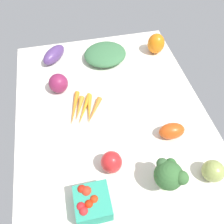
{
  "coord_description": "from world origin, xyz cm",
  "views": [
    {
      "loc": [
        -57.53,
        12.74,
        79.44
      ],
      "look_at": [
        0.0,
        0.0,
        4.0
      ],
      "focal_mm": 38.7,
      "sensor_mm": 36.0,
      "label": 1
    }
  ],
  "objects_px": {
    "broccoli_head": "(169,174)",
    "bell_pepper_orange": "(156,44)",
    "carrot_bunch": "(84,109)",
    "heirloom_tomato_green": "(213,171)",
    "bell_pepper_red": "(111,162)",
    "red_onion_center": "(58,83)",
    "eggplant": "(54,55)",
    "berry_basket": "(92,203)",
    "leafy_greens_clump": "(105,54)",
    "roma_tomato": "(172,131)"
  },
  "relations": [
    {
      "from": "carrot_bunch",
      "to": "eggplant",
      "type": "xyz_separation_m",
      "value": [
        0.35,
        0.09,
        0.02
      ]
    },
    {
      "from": "heirloom_tomato_green",
      "to": "berry_basket",
      "type": "height_order",
      "value": "berry_basket"
    },
    {
      "from": "leafy_greens_clump",
      "to": "eggplant",
      "type": "distance_m",
      "value": 0.25
    },
    {
      "from": "roma_tomato",
      "to": "eggplant",
      "type": "bearing_deg",
      "value": -51.69
    },
    {
      "from": "red_onion_center",
      "to": "berry_basket",
      "type": "xyz_separation_m",
      "value": [
        -0.52,
        -0.06,
        -0.0
      ]
    },
    {
      "from": "carrot_bunch",
      "to": "heirloom_tomato_green",
      "type": "height_order",
      "value": "heirloom_tomato_green"
    },
    {
      "from": "bell_pepper_orange",
      "to": "eggplant",
      "type": "bearing_deg",
      "value": 84.57
    },
    {
      "from": "eggplant",
      "to": "heirloom_tomato_green",
      "type": "bearing_deg",
      "value": 74.03
    },
    {
      "from": "berry_basket",
      "to": "roma_tomato",
      "type": "bearing_deg",
      "value": -59.45
    },
    {
      "from": "red_onion_center",
      "to": "berry_basket",
      "type": "bearing_deg",
      "value": -173.86
    },
    {
      "from": "leafy_greens_clump",
      "to": "berry_basket",
      "type": "height_order",
      "value": "berry_basket"
    },
    {
      "from": "broccoli_head",
      "to": "bell_pepper_red",
      "type": "bearing_deg",
      "value": 58.54
    },
    {
      "from": "bell_pepper_red",
      "to": "berry_basket",
      "type": "height_order",
      "value": "bell_pepper_red"
    },
    {
      "from": "red_onion_center",
      "to": "bell_pepper_red",
      "type": "bearing_deg",
      "value": -160.78
    },
    {
      "from": "heirloom_tomato_green",
      "to": "bell_pepper_orange",
      "type": "height_order",
      "value": "bell_pepper_orange"
    },
    {
      "from": "heirloom_tomato_green",
      "to": "roma_tomato",
      "type": "xyz_separation_m",
      "value": [
        0.18,
        0.07,
        -0.01
      ]
    },
    {
      "from": "red_onion_center",
      "to": "roma_tomato",
      "type": "relative_size",
      "value": 0.85
    },
    {
      "from": "leafy_greens_clump",
      "to": "red_onion_center",
      "type": "relative_size",
      "value": 2.47
    },
    {
      "from": "roma_tomato",
      "to": "red_onion_center",
      "type": "bearing_deg",
      "value": -38.23
    },
    {
      "from": "broccoli_head",
      "to": "bell_pepper_orange",
      "type": "bearing_deg",
      "value": -16.04
    },
    {
      "from": "carrot_bunch",
      "to": "red_onion_center",
      "type": "bearing_deg",
      "value": 31.98
    },
    {
      "from": "eggplant",
      "to": "bell_pepper_orange",
      "type": "bearing_deg",
      "value": 125.5
    },
    {
      "from": "carrot_bunch",
      "to": "bell_pepper_red",
      "type": "xyz_separation_m",
      "value": [
        -0.27,
        -0.06,
        0.03
      ]
    },
    {
      "from": "carrot_bunch",
      "to": "bell_pepper_orange",
      "type": "height_order",
      "value": "bell_pepper_orange"
    },
    {
      "from": "berry_basket",
      "to": "roma_tomato",
      "type": "distance_m",
      "value": 0.38
    },
    {
      "from": "carrot_bunch",
      "to": "heirloom_tomato_green",
      "type": "relative_size",
      "value": 2.49
    },
    {
      "from": "broccoli_head",
      "to": "bell_pepper_orange",
      "type": "xyz_separation_m",
      "value": [
        0.66,
        -0.19,
        -0.03
      ]
    },
    {
      "from": "broccoli_head",
      "to": "bell_pepper_orange",
      "type": "distance_m",
      "value": 0.69
    },
    {
      "from": "carrot_bunch",
      "to": "bell_pepper_orange",
      "type": "relative_size",
      "value": 1.78
    },
    {
      "from": "heirloom_tomato_green",
      "to": "broccoli_head",
      "type": "relative_size",
      "value": 0.58
    },
    {
      "from": "broccoli_head",
      "to": "berry_basket",
      "type": "distance_m",
      "value": 0.25
    },
    {
      "from": "leafy_greens_clump",
      "to": "bell_pepper_red",
      "type": "distance_m",
      "value": 0.58
    },
    {
      "from": "carrot_bunch",
      "to": "bell_pepper_red",
      "type": "relative_size",
      "value": 2.21
    },
    {
      "from": "carrot_bunch",
      "to": "bell_pepper_red",
      "type": "height_order",
      "value": "bell_pepper_red"
    },
    {
      "from": "eggplant",
      "to": "broccoli_head",
      "type": "height_order",
      "value": "broccoli_head"
    },
    {
      "from": "bell_pepper_red",
      "to": "berry_basket",
      "type": "distance_m",
      "value": 0.14
    },
    {
      "from": "bell_pepper_orange",
      "to": "berry_basket",
      "type": "height_order",
      "value": "bell_pepper_orange"
    },
    {
      "from": "leafy_greens_clump",
      "to": "bell_pepper_red",
      "type": "bearing_deg",
      "value": 170.6
    },
    {
      "from": "bell_pepper_red",
      "to": "broccoli_head",
      "type": "xyz_separation_m",
      "value": [
        -0.1,
        -0.16,
        0.04
      ]
    },
    {
      "from": "eggplant",
      "to": "red_onion_center",
      "type": "bearing_deg",
      "value": 42.59
    },
    {
      "from": "broccoli_head",
      "to": "red_onion_center",
      "type": "relative_size",
      "value": 1.53
    },
    {
      "from": "leafy_greens_clump",
      "to": "roma_tomato",
      "type": "bearing_deg",
      "value": -162.83
    },
    {
      "from": "leafy_greens_clump",
      "to": "broccoli_head",
      "type": "bearing_deg",
      "value": -174.58
    },
    {
      "from": "leafy_greens_clump",
      "to": "berry_basket",
      "type": "xyz_separation_m",
      "value": [
        -0.69,
        0.18,
        0.01
      ]
    },
    {
      "from": "heirloom_tomato_green",
      "to": "bell_pepper_red",
      "type": "relative_size",
      "value": 0.89
    },
    {
      "from": "leafy_greens_clump",
      "to": "red_onion_center",
      "type": "bearing_deg",
      "value": 124.58
    },
    {
      "from": "broccoli_head",
      "to": "red_onion_center",
      "type": "bearing_deg",
      "value": 30.75
    },
    {
      "from": "leafy_greens_clump",
      "to": "heirloom_tomato_green",
      "type": "bearing_deg",
      "value": -161.56
    },
    {
      "from": "carrot_bunch",
      "to": "heirloom_tomato_green",
      "type": "bearing_deg",
      "value": -134.66
    },
    {
      "from": "eggplant",
      "to": "berry_basket",
      "type": "height_order",
      "value": "berry_basket"
    }
  ]
}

